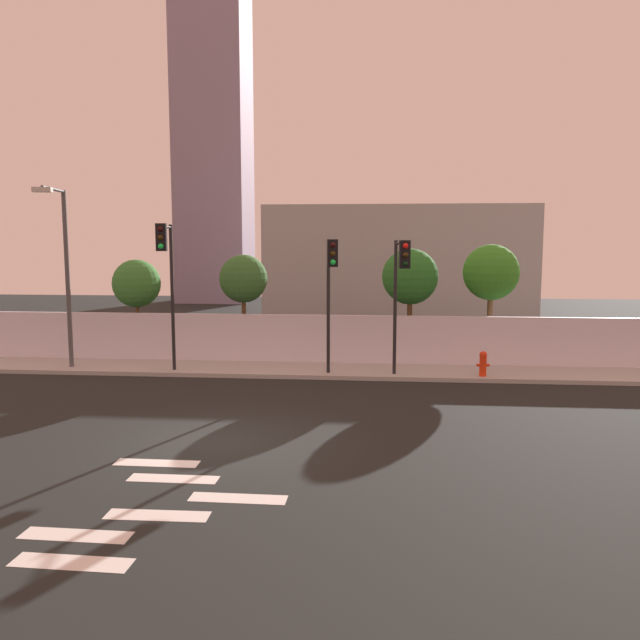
# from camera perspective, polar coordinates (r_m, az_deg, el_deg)

# --- Properties ---
(ground_plane) EXTENTS (80.00, 80.00, 0.00)m
(ground_plane) POSITION_cam_1_polar(r_m,az_deg,el_deg) (15.50, -9.00, -10.69)
(ground_plane) COLOR black
(sidewalk) EXTENTS (36.00, 2.40, 0.15)m
(sidewalk) POSITION_cam_1_polar(r_m,az_deg,el_deg) (23.27, -4.04, -4.46)
(sidewalk) COLOR #A5A5A5
(sidewalk) RESTS_ON ground
(perimeter_wall) EXTENTS (36.00, 0.18, 1.80)m
(perimeter_wall) POSITION_cam_1_polar(r_m,az_deg,el_deg) (24.36, -3.57, -1.61)
(perimeter_wall) COLOR silver
(perimeter_wall) RESTS_ON sidewalk
(crosswalk_marking) EXTENTS (4.08, 4.71, 0.01)m
(crosswalk_marking) POSITION_cam_1_polar(r_m,az_deg,el_deg) (12.30, -14.92, -15.63)
(crosswalk_marking) COLOR silver
(crosswalk_marking) RESTS_ON ground
(traffic_light_left) EXTENTS (0.45, 1.22, 4.62)m
(traffic_light_left) POSITION_cam_1_polar(r_m,az_deg,el_deg) (21.42, 0.95, 3.85)
(traffic_light_left) COLOR black
(traffic_light_left) RESTS_ON sidewalk
(traffic_light_center) EXTENTS (0.40, 1.69, 5.13)m
(traffic_light_center) POSITION_cam_1_polar(r_m,az_deg,el_deg) (22.31, -13.52, 4.74)
(traffic_light_center) COLOR black
(traffic_light_center) RESTS_ON sidewalk
(traffic_light_right) EXTENTS (0.49, 1.56, 4.59)m
(traffic_light_right) POSITION_cam_1_polar(r_m,az_deg,el_deg) (21.19, 7.17, 3.75)
(traffic_light_right) COLOR black
(traffic_light_right) RESTS_ON sidewalk
(street_lamp_curbside) EXTENTS (0.75, 2.35, 6.35)m
(street_lamp_curbside) POSITION_cam_1_polar(r_m,az_deg,el_deg) (24.40, -21.90, 4.84)
(street_lamp_curbside) COLOR #4C4C51
(street_lamp_curbside) RESTS_ON sidewalk
(fire_hydrant) EXTENTS (0.44, 0.26, 0.86)m
(fire_hydrant) POSITION_cam_1_polar(r_m,az_deg,el_deg) (22.40, 14.34, -3.72)
(fire_hydrant) COLOR red
(fire_hydrant) RESTS_ON sidewalk
(roadside_tree_leftmost) EXTENTS (1.93, 1.93, 3.99)m
(roadside_tree_leftmost) POSITION_cam_1_polar(r_m,az_deg,el_deg) (26.77, -16.06, 3.13)
(roadside_tree_leftmost) COLOR brown
(roadside_tree_leftmost) RESTS_ON ground
(roadside_tree_midleft) EXTENTS (1.91, 1.91, 4.19)m
(roadside_tree_midleft) POSITION_cam_1_polar(r_m,az_deg,el_deg) (25.50, -6.85, 3.63)
(roadside_tree_midleft) COLOR brown
(roadside_tree_midleft) RESTS_ON ground
(roadside_tree_midright) EXTENTS (2.17, 2.17, 4.44)m
(roadside_tree_midright) POSITION_cam_1_polar(r_m,az_deg,el_deg) (24.95, 8.05, 3.81)
(roadside_tree_midright) COLOR brown
(roadside_tree_midright) RESTS_ON ground
(roadside_tree_rightmost) EXTENTS (2.14, 2.14, 4.60)m
(roadside_tree_rightmost) POSITION_cam_1_polar(r_m,az_deg,el_deg) (25.28, 15.01, 4.08)
(roadside_tree_rightmost) COLOR brown
(roadside_tree_rightmost) RESTS_ON ground
(low_building_distant) EXTENTS (15.06, 6.00, 6.71)m
(low_building_distant) POSITION_cam_1_polar(r_m,az_deg,el_deg) (37.84, 6.92, 4.92)
(low_building_distant) COLOR #A4A4A4
(low_building_distant) RESTS_ON ground
(tower_on_skyline) EXTENTS (5.34, 5.00, 29.13)m
(tower_on_skyline) POSITION_cam_1_polar(r_m,az_deg,el_deg) (52.37, -9.51, 17.76)
(tower_on_skyline) COLOR gray
(tower_on_skyline) RESTS_ON ground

